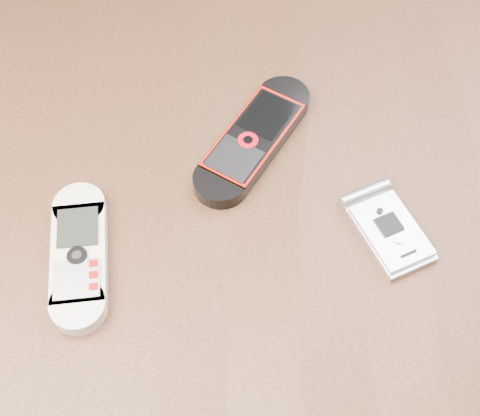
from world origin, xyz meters
The scene contains 4 objects.
table centered at (0.00, 0.00, 0.64)m, with size 1.20×0.80×0.75m.
nokia_white centered at (-0.13, -0.05, 0.76)m, with size 0.04×0.14×0.02m, color silver.
nokia_black_red centered at (0.01, 0.08, 0.76)m, with size 0.05×0.16×0.02m, color black.
motorola_razr centered at (0.13, -0.02, 0.76)m, with size 0.05×0.09×0.01m, color silver.
Camera 1 is at (0.01, -0.31, 1.24)m, focal length 50.00 mm.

